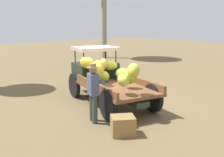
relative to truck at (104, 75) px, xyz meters
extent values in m
plane|color=brown|center=(-0.86, -0.01, -0.94)|extent=(60.00, 60.00, 0.00)
cube|color=#223021|center=(-0.49, 0.10, -0.44)|extent=(4.00, 1.31, 0.16)
cylinder|color=black|center=(1.10, 0.56, -0.49)|extent=(0.92, 0.34, 0.91)
cylinder|color=black|center=(0.75, -1.00, -0.49)|extent=(0.92, 0.34, 0.91)
cylinder|color=black|center=(-1.63, 1.17, -0.49)|extent=(0.92, 0.34, 0.91)
cylinder|color=black|center=(-1.98, -0.39, -0.49)|extent=(0.92, 0.34, 0.91)
cube|color=brown|center=(-0.93, 0.19, -0.26)|extent=(3.31, 2.34, 0.10)
cube|color=brown|center=(-0.75, 0.97, -0.10)|extent=(2.94, 0.74, 0.22)
cube|color=brown|center=(-1.10, -0.59, -0.10)|extent=(2.94, 0.74, 0.22)
cube|color=#223021|center=(0.73, -0.18, 0.06)|extent=(1.41, 1.73, 0.55)
cube|color=#223021|center=(1.61, -0.38, 0.01)|extent=(0.92, 1.19, 0.44)
cylinder|color=black|center=(1.30, 0.35, 0.61)|extent=(0.04, 0.04, 0.55)
cylinder|color=black|center=(1.02, -0.91, 0.61)|extent=(0.04, 0.04, 0.55)
cylinder|color=black|center=(0.44, 0.55, 0.61)|extent=(0.04, 0.04, 0.55)
cylinder|color=black|center=(0.16, -0.71, 0.61)|extent=(0.04, 0.04, 0.55)
cube|color=beige|center=(0.73, -0.18, 0.89)|extent=(1.53, 1.75, 0.12)
ellipsoid|color=gold|center=(-0.42, 0.61, 0.30)|extent=(0.61, 0.61, 0.51)
ellipsoid|color=#AEC943|center=(-0.11, 0.13, -0.01)|extent=(0.50, 0.57, 0.54)
ellipsoid|color=#BFCA3C|center=(0.12, -0.33, 0.32)|extent=(0.76, 0.69, 0.41)
ellipsoid|color=gold|center=(-2.02, 0.55, 0.50)|extent=(0.69, 0.67, 0.50)
ellipsoid|color=gold|center=(0.22, 0.58, 0.48)|extent=(0.65, 0.48, 0.44)
ellipsoid|color=#BAD343|center=(-1.82, 0.75, 0.22)|extent=(0.63, 0.58, 0.42)
ellipsoid|color=gold|center=(0.06, 0.03, 0.36)|extent=(0.72, 0.71, 0.58)
ellipsoid|color=gold|center=(-0.06, 0.33, 0.36)|extent=(0.79, 0.79, 0.57)
ellipsoid|color=#93AC35|center=(-0.41, -0.55, 0.03)|extent=(0.69, 0.65, 0.59)
ellipsoid|color=#95BB2D|center=(-1.38, 0.09, 0.13)|extent=(0.61, 0.62, 0.51)
cylinder|color=#374744|center=(-1.34, 1.53, -0.54)|extent=(0.15, 0.15, 0.81)
cylinder|color=#374744|center=(-1.59, 1.61, -0.54)|extent=(0.15, 0.15, 0.81)
cube|color=#485370|center=(-1.47, 1.57, 0.16)|extent=(0.46, 0.36, 0.60)
cylinder|color=#485370|center=(-1.41, 1.44, 0.25)|extent=(0.23, 0.41, 0.10)
cylinder|color=#485370|center=(-1.59, 1.51, 0.25)|extent=(0.39, 0.30, 0.10)
sphere|color=#9E694F|center=(-1.47, 1.57, 0.57)|extent=(0.22, 0.22, 0.22)
cylinder|color=#997E51|center=(-1.47, 1.57, 0.64)|extent=(0.34, 0.34, 0.02)
cylinder|color=#997E51|center=(-1.47, 1.57, 0.70)|extent=(0.20, 0.20, 0.10)
cube|color=olive|center=(-2.66, 1.54, -0.70)|extent=(0.73, 0.76, 0.48)
cylinder|color=gray|center=(9.41, -7.63, 2.13)|extent=(0.42, 0.42, 6.16)
camera|label=1|loc=(-7.33, 5.90, 1.86)|focal=42.97mm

